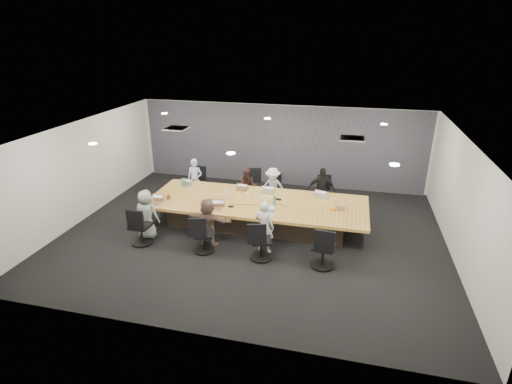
% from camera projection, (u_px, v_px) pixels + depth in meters
% --- Properties ---
extents(floor, '(10.00, 8.00, 0.00)m').
position_uv_depth(floor, '(253.00, 233.00, 10.82)').
color(floor, black).
rests_on(floor, ground).
extents(ceiling, '(10.00, 8.00, 0.00)m').
position_uv_depth(ceiling, '(252.00, 132.00, 9.77)').
color(ceiling, white).
rests_on(ceiling, wall_back).
extents(wall_back, '(10.00, 0.00, 2.80)m').
position_uv_depth(wall_back, '(280.00, 145.00, 13.90)').
color(wall_back, beige).
rests_on(wall_back, ground).
extents(wall_front, '(10.00, 0.00, 2.80)m').
position_uv_depth(wall_front, '(195.00, 268.00, 6.69)').
color(wall_front, beige).
rests_on(wall_front, ground).
extents(wall_left, '(0.00, 8.00, 2.80)m').
position_uv_depth(wall_left, '(83.00, 170.00, 11.38)').
color(wall_left, beige).
rests_on(wall_left, ground).
extents(wall_right, '(0.00, 8.00, 2.80)m').
position_uv_depth(wall_right, '(462.00, 203.00, 9.20)').
color(wall_right, beige).
rests_on(wall_right, ground).
extents(curtain, '(9.80, 0.04, 2.80)m').
position_uv_depth(curtain, '(280.00, 146.00, 13.83)').
color(curtain, '#4F4F5B').
rests_on(curtain, ground).
extents(conference_table, '(6.00, 2.20, 0.74)m').
position_uv_depth(conference_table, '(257.00, 212.00, 11.12)').
color(conference_table, '#342920').
rests_on(conference_table, ground).
extents(chair_0, '(0.54, 0.54, 0.72)m').
position_uv_depth(chair_0, '(199.00, 185.00, 13.18)').
color(chair_0, black).
rests_on(chair_0, ground).
extents(chair_1, '(0.72, 0.72, 0.86)m').
position_uv_depth(chair_1, '(251.00, 188.00, 12.77)').
color(chair_1, black).
rests_on(chair_1, ground).
extents(chair_2, '(0.57, 0.57, 0.74)m').
position_uv_depth(chair_2, '(275.00, 192.00, 12.62)').
color(chair_2, black).
rests_on(chair_2, ground).
extents(chair_3, '(0.61, 0.61, 0.78)m').
position_uv_depth(chair_3, '(322.00, 195.00, 12.30)').
color(chair_3, black).
rests_on(chair_3, ground).
extents(chair_4, '(0.59, 0.59, 0.84)m').
position_uv_depth(chair_4, '(141.00, 229.00, 10.15)').
color(chair_4, black).
rests_on(chair_4, ground).
extents(chair_5, '(0.66, 0.66, 0.79)m').
position_uv_depth(chair_5, '(204.00, 237.00, 9.79)').
color(chair_5, black).
rests_on(chair_5, ground).
extents(chair_6, '(0.68, 0.68, 0.82)m').
position_uv_depth(chair_6, '(261.00, 243.00, 9.47)').
color(chair_6, black).
rests_on(chair_6, ground).
extents(chair_7, '(0.63, 0.63, 0.86)m').
position_uv_depth(chair_7, '(323.00, 250.00, 9.15)').
color(chair_7, black).
rests_on(chair_7, ground).
extents(person_0, '(0.50, 0.34, 1.36)m').
position_uv_depth(person_0, '(195.00, 180.00, 12.74)').
color(person_0, '#A0B4D6').
rests_on(person_0, ground).
extents(laptop_0, '(0.36, 0.26, 0.02)m').
position_uv_depth(laptop_0, '(188.00, 184.00, 12.22)').
color(laptop_0, '#B2B2B7').
rests_on(laptop_0, conference_table).
extents(person_1, '(0.61, 0.50, 1.19)m').
position_uv_depth(person_1, '(248.00, 187.00, 12.39)').
color(person_1, '#331E1C').
rests_on(person_1, ground).
extents(laptop_1, '(0.35, 0.25, 0.02)m').
position_uv_depth(laptop_1, '(243.00, 189.00, 11.84)').
color(laptop_1, '#8C6647').
rests_on(laptop_1, conference_table).
extents(person_2, '(0.82, 0.47, 1.27)m').
position_uv_depth(person_2, '(273.00, 188.00, 12.21)').
color(person_2, '#B0B0B0').
rests_on(person_2, ground).
extents(laptop_2, '(0.36, 0.25, 0.02)m').
position_uv_depth(laptop_2, '(269.00, 191.00, 11.67)').
color(laptop_2, '#B2B2B7').
rests_on(laptop_2, conference_table).
extents(person_3, '(0.85, 0.41, 1.40)m').
position_uv_depth(person_3, '(321.00, 190.00, 11.86)').
color(person_3, black).
rests_on(person_3, ground).
extents(laptop_3, '(0.40, 0.32, 0.02)m').
position_uv_depth(laptop_3, '(320.00, 195.00, 11.35)').
color(laptop_3, '#B2B2B7').
rests_on(laptop_3, conference_table).
extents(person_4, '(0.66, 0.43, 1.33)m').
position_uv_depth(person_4, '(146.00, 214.00, 10.37)').
color(person_4, gray).
rests_on(person_4, ground).
extents(laptop_4, '(0.31, 0.22, 0.02)m').
position_uv_depth(laptop_4, '(156.00, 203.00, 10.84)').
color(laptop_4, '#8C6647').
rests_on(laptop_4, conference_table).
extents(person_5, '(1.21, 0.50, 1.27)m').
position_uv_depth(person_5, '(208.00, 222.00, 10.02)').
color(person_5, brown).
rests_on(person_5, ground).
extents(laptop_5, '(0.39, 0.31, 0.02)m').
position_uv_depth(laptop_5, '(215.00, 209.00, 10.47)').
color(laptop_5, '#8C6647').
rests_on(laptop_5, conference_table).
extents(person_6, '(0.55, 0.43, 1.35)m').
position_uv_depth(person_6, '(264.00, 227.00, 9.69)').
color(person_6, beige).
rests_on(person_6, ground).
extents(laptop_6, '(0.34, 0.27, 0.02)m').
position_uv_depth(laptop_6, '(269.00, 215.00, 10.15)').
color(laptop_6, '#B2B2B7').
rests_on(laptop_6, conference_table).
extents(bottle_green_left, '(0.10, 0.10, 0.27)m').
position_uv_depth(bottle_green_left, '(184.00, 183.00, 11.95)').
color(bottle_green_left, '#3F7753').
rests_on(bottle_green_left, conference_table).
extents(bottle_green_right, '(0.09, 0.09, 0.26)m').
position_uv_depth(bottle_green_right, '(275.00, 201.00, 10.68)').
color(bottle_green_right, '#3F7753').
rests_on(bottle_green_right, conference_table).
extents(bottle_clear, '(0.08, 0.08, 0.23)m').
position_uv_depth(bottle_clear, '(225.00, 194.00, 11.17)').
color(bottle_clear, silver).
rests_on(bottle_clear, conference_table).
extents(cup_white_far, '(0.12, 0.12, 0.11)m').
position_uv_depth(cup_white_far, '(247.00, 194.00, 11.30)').
color(cup_white_far, white).
rests_on(cup_white_far, conference_table).
extents(cup_white_near, '(0.11, 0.11, 0.10)m').
position_uv_depth(cup_white_near, '(331.00, 200.00, 10.94)').
color(cup_white_near, white).
rests_on(cup_white_near, conference_table).
extents(mug_brown, '(0.11, 0.11, 0.12)m').
position_uv_depth(mug_brown, '(169.00, 197.00, 11.12)').
color(mug_brown, brown).
rests_on(mug_brown, conference_table).
extents(mic_left, '(0.14, 0.09, 0.03)m').
position_uv_depth(mic_left, '(231.00, 206.00, 10.62)').
color(mic_left, black).
rests_on(mic_left, conference_table).
extents(mic_right, '(0.16, 0.11, 0.03)m').
position_uv_depth(mic_right, '(279.00, 199.00, 11.08)').
color(mic_right, black).
rests_on(mic_right, conference_table).
extents(stapler, '(0.18, 0.11, 0.07)m').
position_uv_depth(stapler, '(264.00, 210.00, 10.38)').
color(stapler, black).
rests_on(stapler, conference_table).
extents(canvas_bag, '(0.25, 0.15, 0.13)m').
position_uv_depth(canvas_bag, '(340.00, 207.00, 10.44)').
color(canvas_bag, '#99865D').
rests_on(canvas_bag, conference_table).
extents(snack_packet, '(0.19, 0.13, 0.04)m').
position_uv_depth(snack_packet, '(333.00, 209.00, 10.44)').
color(snack_packet, orange).
rests_on(snack_packet, conference_table).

